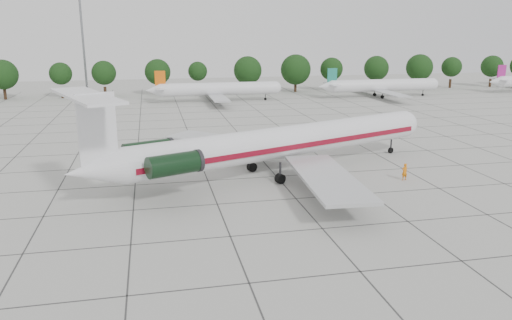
{
  "coord_description": "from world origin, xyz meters",
  "views": [
    {
      "loc": [
        -13.86,
        -45.78,
        16.58
      ],
      "look_at": [
        -3.53,
        2.84,
        3.5
      ],
      "focal_mm": 35.0,
      "sensor_mm": 36.0,
      "label": 1
    }
  ],
  "objects_px": {
    "main_airliner": "(271,144)",
    "floodlight_mast": "(83,38)",
    "ground_crew": "(405,172)",
    "bg_airliner_c": "(218,89)",
    "bg_airliner_d": "(382,86)"
  },
  "relations": [
    {
      "from": "bg_airliner_d",
      "to": "main_airliner",
      "type": "bearing_deg",
      "value": -125.24
    },
    {
      "from": "main_airliner",
      "to": "floodlight_mast",
      "type": "distance_m",
      "value": 89.35
    },
    {
      "from": "main_airliner",
      "to": "bg_airliner_c",
      "type": "relative_size",
      "value": 1.61
    },
    {
      "from": "floodlight_mast",
      "to": "main_airliner",
      "type": "bearing_deg",
      "value": -70.7
    },
    {
      "from": "bg_airliner_d",
      "to": "bg_airliner_c",
      "type": "bearing_deg",
      "value": 179.0
    },
    {
      "from": "bg_airliner_c",
      "to": "floodlight_mast",
      "type": "relative_size",
      "value": 1.11
    },
    {
      "from": "bg_airliner_c",
      "to": "floodlight_mast",
      "type": "height_order",
      "value": "floodlight_mast"
    },
    {
      "from": "bg_airliner_c",
      "to": "main_airliner",
      "type": "bearing_deg",
      "value": -92.26
    },
    {
      "from": "ground_crew",
      "to": "floodlight_mast",
      "type": "height_order",
      "value": "floodlight_mast"
    },
    {
      "from": "ground_crew",
      "to": "bg_airliner_d",
      "type": "distance_m",
      "value": 72.45
    },
    {
      "from": "ground_crew",
      "to": "floodlight_mast",
      "type": "bearing_deg",
      "value": -69.23
    },
    {
      "from": "ground_crew",
      "to": "bg_airliner_d",
      "type": "bearing_deg",
      "value": -119.28
    },
    {
      "from": "main_airliner",
      "to": "bg_airliner_d",
      "type": "height_order",
      "value": "main_airliner"
    },
    {
      "from": "bg_airliner_d",
      "to": "ground_crew",
      "type": "bearing_deg",
      "value": -113.7
    },
    {
      "from": "main_airliner",
      "to": "floodlight_mast",
      "type": "relative_size",
      "value": 1.79
    }
  ]
}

